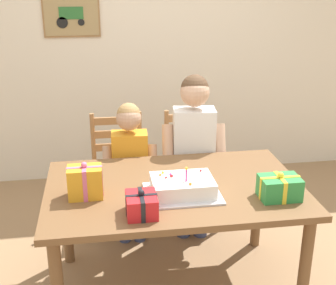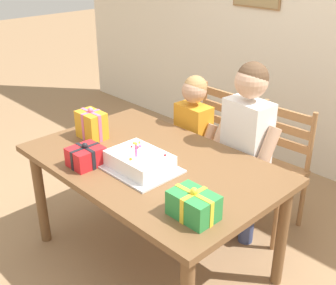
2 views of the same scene
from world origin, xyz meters
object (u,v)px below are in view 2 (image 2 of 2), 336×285
Objects in this scene: gift_box_red_large at (86,156)px; gift_box_beside_cake at (92,125)px; gift_box_corner_small at (194,205)px; chair_left at (209,144)px; dining_table at (152,174)px; child_younger at (193,133)px; chair_right at (273,170)px; child_older at (246,138)px; birthday_cake at (140,162)px.

gift_box_beside_cake is at bearing 139.68° from gift_box_red_large.
gift_box_corner_small is at bearing -9.55° from gift_box_beside_cake.
dining_table is at bearing -71.25° from chair_left.
child_younger is at bearing 132.85° from gift_box_corner_small.
chair_left is at bearing 180.00° from chair_right.
gift_box_beside_cake is at bearing -139.11° from child_older.
child_younger reaches higher than gift_box_corner_small.
gift_box_beside_cake is (-0.56, 0.06, 0.04)m from birthday_cake.
child_younger is at bearing -74.49° from chair_left.
chair_right is 0.64m from child_younger.
chair_right is (0.54, 1.21, -0.34)m from gift_box_red_large.
child_older is at bearing 62.73° from gift_box_red_large.
gift_box_beside_cake reaches higher than birthday_cake.
child_older is 0.49m from child_younger.
gift_box_beside_cake reaches higher than dining_table.
birthday_cake is 0.33m from gift_box_red_large.
birthday_cake is 0.79m from child_younger.
gift_box_corner_small is at bearing -23.21° from dining_table.
gift_box_corner_small reaches higher than gift_box_red_large.
child_older is (-0.06, -0.28, 0.32)m from chair_right.
child_older is (0.48, 0.93, -0.02)m from gift_box_red_large.
chair_left is at bearing 127.49° from gift_box_corner_small.
birthday_cake is 0.34× the size of child_older.
chair_left and chair_right have the same top height.
birthday_cake reaches higher than chair_right.
chair_left is (-0.07, 1.21, -0.34)m from gift_box_red_large.
dining_table is 0.64m from gift_box_corner_small.
child_younger is (0.08, -0.28, 0.21)m from chair_left.
gift_box_corner_small is (0.54, -0.13, 0.02)m from birthday_cake.
chair_right is at bearing 103.22° from gift_box_corner_small.
gift_box_beside_cake is at bearing -173.60° from dining_table.
child_older is (-0.32, 0.86, -0.03)m from gift_box_corner_small.
child_older reaches higher than chair_right.
chair_left is 0.83× the size of child_younger.
chair_right is 0.71× the size of child_older.
child_younger is (0.31, 0.68, -0.17)m from gift_box_beside_cake.
dining_table is 7.08× the size of gift_box_beside_cake.
dining_table is 0.68m from child_older.
child_younger is at bearing 110.20° from dining_table.
chair_left is (-0.31, 0.90, -0.20)m from dining_table.
child_younger is (-0.53, -0.28, 0.21)m from chair_right.
chair_right is at bearing 28.05° from child_younger.
chair_right is at bearing 71.33° from dining_table.
chair_left reaches higher than dining_table.
child_younger reaches higher than chair_right.
gift_box_corner_small is 1.23m from chair_right.
dining_table is at bearing 6.40° from gift_box_beside_cake.
birthday_cake is (0.03, -0.12, 0.14)m from dining_table.
chair_left is 0.71× the size of child_older.
gift_box_corner_small is 1.18m from child_younger.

